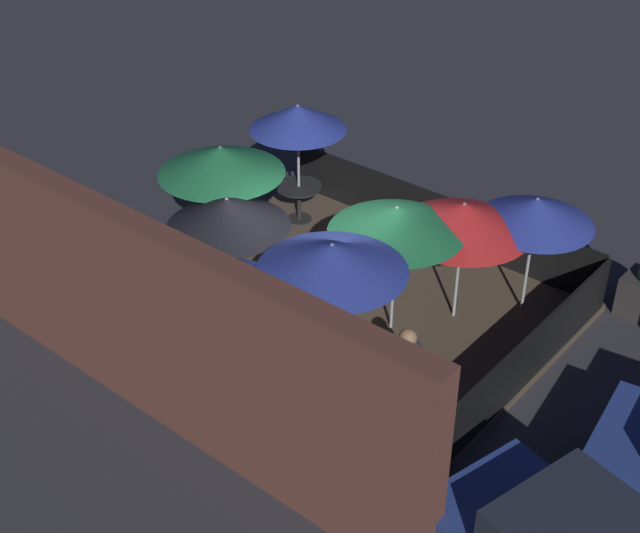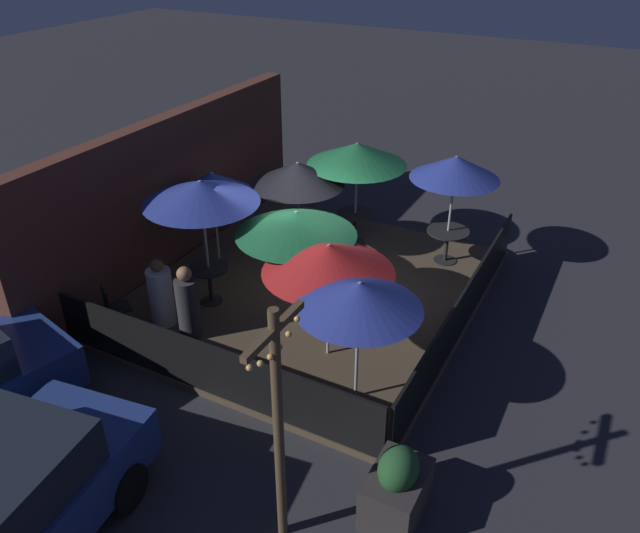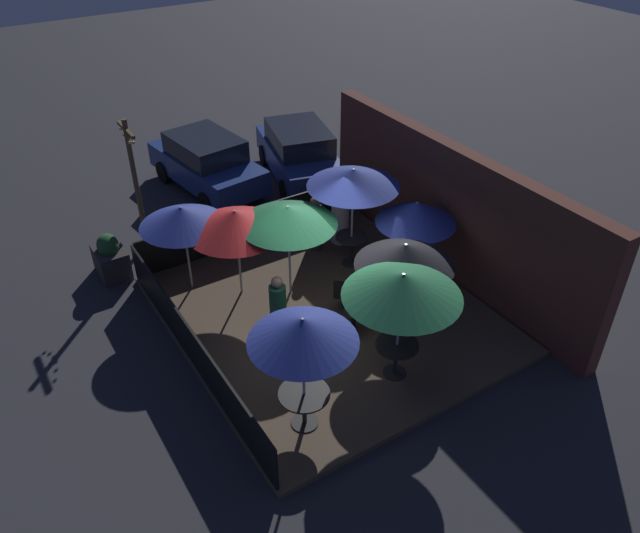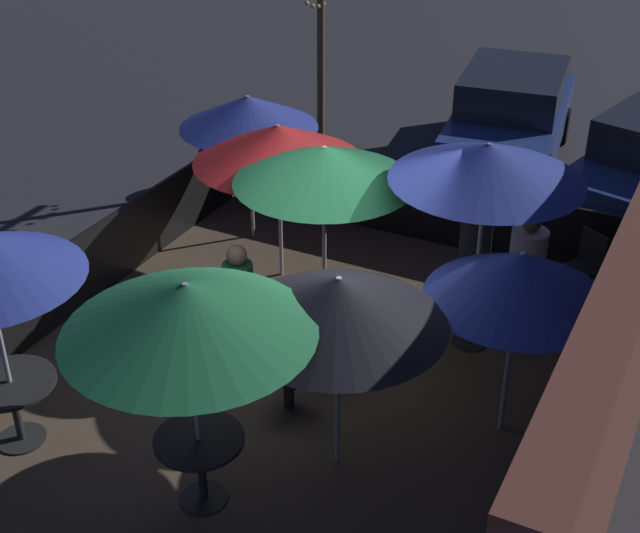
# 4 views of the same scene
# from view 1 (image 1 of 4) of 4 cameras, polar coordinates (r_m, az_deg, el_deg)

# --- Properties ---
(ground_plane) EXTENTS (60.00, 60.00, 0.00)m
(ground_plane) POSITION_cam_1_polar(r_m,az_deg,el_deg) (14.80, 0.60, -3.24)
(ground_plane) COLOR #2D2D33
(patio_deck) EXTENTS (6.87, 6.19, 0.12)m
(patio_deck) POSITION_cam_1_polar(r_m,az_deg,el_deg) (14.77, 0.60, -3.05)
(patio_deck) COLOR brown
(patio_deck) RESTS_ON ground_plane
(building_wall) EXTENTS (8.47, 0.36, 3.15)m
(building_wall) POSITION_cam_1_polar(r_m,az_deg,el_deg) (11.98, -9.53, -4.32)
(building_wall) COLOR brown
(building_wall) RESTS_ON ground_plane
(fence_front) EXTENTS (6.67, 0.05, 0.95)m
(fence_front) POSITION_cam_1_polar(r_m,az_deg,el_deg) (16.58, 7.32, 3.23)
(fence_front) COLOR black
(fence_front) RESTS_ON patio_deck
(fence_side_left) EXTENTS (0.05, 5.99, 0.95)m
(fence_side_left) POSITION_cam_1_polar(r_m,az_deg,el_deg) (13.02, 12.31, -6.70)
(fence_side_left) COLOR black
(fence_side_left) RESTS_ON patio_deck
(patio_umbrella_0) EXTENTS (2.14, 2.14, 2.33)m
(patio_umbrella_0) POSITION_cam_1_polar(r_m,az_deg,el_deg) (14.92, -6.36, 6.79)
(patio_umbrella_0) COLOR #B2B2B7
(patio_umbrella_0) RESTS_ON patio_deck
(patio_umbrella_1) EXTENTS (1.80, 1.80, 2.36)m
(patio_umbrella_1) POSITION_cam_1_polar(r_m,az_deg,el_deg) (16.36, -1.43, 9.52)
(patio_umbrella_1) COLOR #B2B2B7
(patio_umbrella_1) RESTS_ON patio_deck
(patio_umbrella_2) EXTENTS (2.08, 2.08, 2.49)m
(patio_umbrella_2) POSITION_cam_1_polar(r_m,az_deg,el_deg) (11.84, 0.78, 0.57)
(patio_umbrella_2) COLOR #B2B2B7
(patio_umbrella_2) RESTS_ON patio_deck
(patio_umbrella_3) EXTENTS (2.09, 2.09, 2.20)m
(patio_umbrella_3) POSITION_cam_1_polar(r_m,az_deg,el_deg) (13.33, 4.92, 2.99)
(patio_umbrella_3) COLOR #B2B2B7
(patio_umbrella_3) RESTS_ON patio_deck
(patio_umbrella_4) EXTENTS (1.96, 1.96, 2.08)m
(patio_umbrella_4) POSITION_cam_1_polar(r_m,az_deg,el_deg) (13.86, -5.94, 3.45)
(patio_umbrella_4) COLOR #B2B2B7
(patio_umbrella_4) RESTS_ON patio_deck
(patio_umbrella_5) EXTENTS (1.77, 1.77, 2.05)m
(patio_umbrella_5) POSITION_cam_1_polar(r_m,az_deg,el_deg) (12.38, -6.15, -0.69)
(patio_umbrella_5) COLOR #B2B2B7
(patio_umbrella_5) RESTS_ON patio_deck
(patio_umbrella_6) EXTENTS (1.86, 1.86, 2.08)m
(patio_umbrella_6) POSITION_cam_1_polar(r_m,az_deg,el_deg) (14.19, 13.65, 3.47)
(patio_umbrella_6) COLOR #B2B2B7
(patio_umbrella_6) RESTS_ON patio_deck
(patio_umbrella_7) EXTENTS (2.12, 2.12, 2.09)m
(patio_umbrella_7) POSITION_cam_1_polar(r_m,az_deg,el_deg) (13.81, 9.15, 3.13)
(patio_umbrella_7) COLOR #B2B2B7
(patio_umbrella_7) RESTS_ON patio_deck
(dining_table_0) EXTENTS (0.82, 0.82, 0.73)m
(dining_table_0) POSITION_cam_1_polar(r_m,az_deg,el_deg) (15.64, -6.03, 1.80)
(dining_table_0) COLOR black
(dining_table_0) RESTS_ON patio_deck
(dining_table_1) EXTENTS (0.89, 0.89, 0.73)m
(dining_table_1) POSITION_cam_1_polar(r_m,az_deg,el_deg) (17.03, -1.36, 4.74)
(dining_table_1) COLOR black
(dining_table_1) RESTS_ON patio_deck
(dining_table_2) EXTENTS (0.76, 0.76, 0.76)m
(dining_table_2) POSITION_cam_1_polar(r_m,az_deg,el_deg) (12.82, 0.72, -5.82)
(dining_table_2) COLOR black
(dining_table_2) RESTS_ON patio_deck
(patio_chair_0) EXTENTS (0.56, 0.56, 0.93)m
(patio_chair_0) POSITION_cam_1_polar(r_m,az_deg,el_deg) (14.36, -0.73, -1.47)
(patio_chair_0) COLOR black
(patio_chair_0) RESTS_ON patio_deck
(patio_chair_1) EXTENTS (0.42, 0.42, 0.92)m
(patio_chair_1) POSITION_cam_1_polar(r_m,az_deg,el_deg) (14.70, -1.87, -0.62)
(patio_chair_1) COLOR black
(patio_chair_1) RESTS_ON patio_deck
(patio_chair_2) EXTENTS (0.55, 0.55, 0.91)m
(patio_chair_2) POSITION_cam_1_polar(r_m,az_deg,el_deg) (11.63, 3.78, -11.44)
(patio_chair_2) COLOR black
(patio_chair_2) RESTS_ON patio_deck
(patron_0) EXTENTS (0.38, 0.38, 1.15)m
(patron_0) POSITION_cam_1_polar(r_m,az_deg,el_deg) (14.99, 3.92, 0.12)
(patron_0) COLOR #236642
(patron_0) RESTS_ON patio_deck
(patron_1) EXTENTS (0.58, 0.58, 1.32)m
(patron_1) POSITION_cam_1_polar(r_m,az_deg,el_deg) (12.17, 3.30, -8.45)
(patron_1) COLOR silver
(patron_1) RESTS_ON patio_deck
(patron_2) EXTENTS (0.46, 0.46, 1.39)m
(patron_2) POSITION_cam_1_polar(r_m,az_deg,el_deg) (12.53, 5.50, -6.86)
(patron_2) COLOR #333338
(patron_2) RESTS_ON patio_deck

